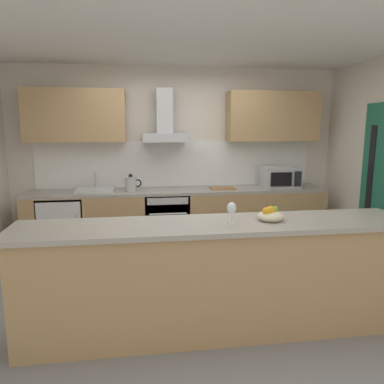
# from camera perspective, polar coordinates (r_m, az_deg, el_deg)

# --- Properties ---
(ground) EXTENTS (5.71, 4.47, 0.02)m
(ground) POSITION_cam_1_polar(r_m,az_deg,el_deg) (4.00, 0.37, -16.03)
(ground) COLOR gray
(ceiling) EXTENTS (5.71, 4.47, 0.02)m
(ceiling) POSITION_cam_1_polar(r_m,az_deg,el_deg) (3.70, 0.42, 23.50)
(ceiling) COLOR white
(wall_back) EXTENTS (5.71, 0.12, 2.60)m
(wall_back) POSITION_cam_1_polar(r_m,az_deg,el_deg) (5.40, -2.45, 5.28)
(wall_back) COLOR silver
(wall_back) RESTS_ON ground
(backsplash_tile) EXTENTS (4.00, 0.02, 0.66)m
(backsplash_tile) POSITION_cam_1_polar(r_m,az_deg,el_deg) (5.33, -2.37, 4.46)
(backsplash_tile) COLOR white
(counter_back) EXTENTS (4.14, 0.60, 0.90)m
(counter_back) POSITION_cam_1_polar(r_m,az_deg,el_deg) (5.17, -1.96, -4.51)
(counter_back) COLOR tan
(counter_back) RESTS_ON ground
(counter_island) EXTENTS (3.34, 0.64, 0.98)m
(counter_island) POSITION_cam_1_polar(r_m,az_deg,el_deg) (3.17, 3.90, -13.31)
(counter_island) COLOR tan
(counter_island) RESTS_ON ground
(upper_cabinets) EXTENTS (4.09, 0.32, 0.70)m
(upper_cabinets) POSITION_cam_1_polar(r_m,az_deg,el_deg) (5.15, -2.24, 11.84)
(upper_cabinets) COLOR tan
(side_door) EXTENTS (0.08, 0.85, 2.05)m
(side_door) POSITION_cam_1_polar(r_m,az_deg,el_deg) (4.89, 27.89, 0.39)
(side_door) COLOR #1E664C
(side_door) RESTS_ON ground
(oven) EXTENTS (0.60, 0.62, 0.80)m
(oven) POSITION_cam_1_polar(r_m,az_deg,el_deg) (5.12, -4.03, -4.54)
(oven) COLOR slate
(oven) RESTS_ON ground
(refrigerator) EXTENTS (0.58, 0.60, 0.85)m
(refrigerator) POSITION_cam_1_polar(r_m,az_deg,el_deg) (5.22, -19.48, -5.22)
(refrigerator) COLOR white
(refrigerator) RESTS_ON ground
(microwave) EXTENTS (0.50, 0.38, 0.30)m
(microwave) POSITION_cam_1_polar(r_m,az_deg,el_deg) (5.35, 13.74, 2.26)
(microwave) COLOR #B7BABC
(microwave) RESTS_ON counter_back
(sink) EXTENTS (0.50, 0.40, 0.26)m
(sink) POSITION_cam_1_polar(r_m,az_deg,el_deg) (5.06, -14.99, 0.38)
(sink) COLOR silver
(sink) RESTS_ON counter_back
(kettle) EXTENTS (0.29, 0.15, 0.24)m
(kettle) POSITION_cam_1_polar(r_m,az_deg,el_deg) (4.97, -9.59, 1.31)
(kettle) COLOR #B7BABC
(kettle) RESTS_ON counter_back
(range_hood) EXTENTS (0.62, 0.45, 0.72)m
(range_hood) POSITION_cam_1_polar(r_m,az_deg,el_deg) (5.09, -4.33, 10.46)
(range_hood) COLOR #B7BABC
(wine_glass) EXTENTS (0.08, 0.08, 0.18)m
(wine_glass) POSITION_cam_1_polar(r_m,az_deg,el_deg) (2.97, 6.25, -2.64)
(wine_glass) COLOR silver
(wine_glass) RESTS_ON counter_island
(fruit_bowl) EXTENTS (0.22, 0.22, 0.13)m
(fruit_bowl) POSITION_cam_1_polar(r_m,az_deg,el_deg) (3.14, 12.22, -3.58)
(fruit_bowl) COLOR beige
(fruit_bowl) RESTS_ON counter_island
(chopping_board) EXTENTS (0.34, 0.23, 0.02)m
(chopping_board) POSITION_cam_1_polar(r_m,az_deg,el_deg) (5.12, 4.85, 0.60)
(chopping_board) COLOR #9E7247
(chopping_board) RESTS_ON counter_back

